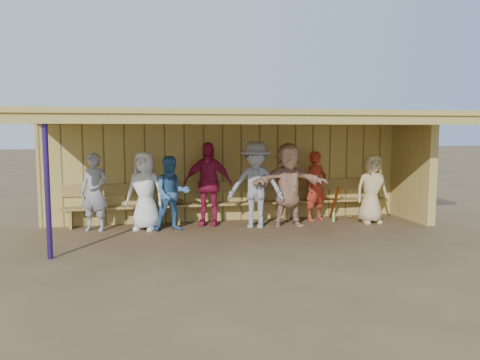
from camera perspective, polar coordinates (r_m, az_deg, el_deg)
name	(u,v)px	position (r m, az deg, el deg)	size (l,w,h in m)	color
ground	(243,231)	(9.94, 0.42, -6.24)	(90.00, 90.00, 0.00)	brown
player_a	(94,192)	(10.30, -17.32, -1.42)	(0.60, 0.40, 1.65)	#929098
player_b	(145,191)	(10.13, -11.51, -1.30)	(0.82, 0.53, 1.68)	white
player_c	(172,194)	(9.97, -8.33, -1.65)	(0.77, 0.60, 1.58)	teal
player_d	(208,184)	(10.46, -3.97, -0.47)	(1.09, 0.45, 1.86)	#AA1B42
player_e	(256,185)	(10.16, 1.92, -0.59)	(1.22, 0.70, 1.88)	gray
player_f	(289,185)	(10.32, 5.95, -0.59)	(1.72, 0.55, 1.86)	tan
player_g	(316,186)	(11.12, 9.26, -0.75)	(0.59, 0.39, 1.62)	#B4301C
player_h	(372,189)	(11.09, 15.77, -1.05)	(0.77, 0.50, 1.57)	tan
dugout_structure	(254,149)	(10.47, 1.70, 3.75)	(8.80, 3.20, 2.50)	tan
bench	(233,199)	(10.91, -0.84, -2.30)	(7.60, 0.34, 0.93)	#A58746
dugout_equipment	(187,203)	(10.64, -6.46, -2.77)	(6.09, 0.62, 0.80)	#CC5C18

